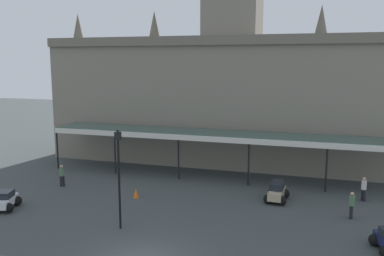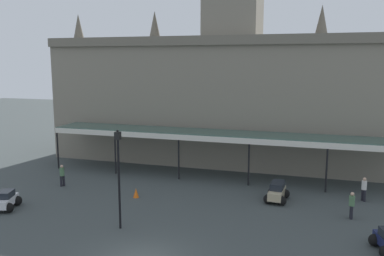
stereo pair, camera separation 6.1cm
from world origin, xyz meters
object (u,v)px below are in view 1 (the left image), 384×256
Objects in this scene: car_beige_estate at (277,193)px; pedestrian_beside_cars at (62,175)px; car_white_sedan at (6,202)px; traffic_cone at (136,193)px; pedestrian_near_entrance at (352,204)px; victorian_lamppost at (119,169)px; pedestrian_crossing_forecourt at (364,188)px.

pedestrian_beside_cars is (-16.00, -1.47, 0.34)m from car_beige_estate.
car_white_sedan reaches higher than traffic_cone.
car_white_sedan is at bearing -96.46° from pedestrian_beside_cars.
pedestrian_near_entrance is at bearing -1.33° from pedestrian_beside_cars.
victorian_lamppost is (-8.11, -7.39, 2.94)m from car_beige_estate.
pedestrian_crossing_forecourt is at bearing 74.05° from pedestrian_near_entrance.
car_white_sedan is (-16.60, -6.76, -0.06)m from car_beige_estate.
pedestrian_beside_cars is at bearing 173.36° from traffic_cone.
victorian_lamppost is at bearing -156.89° from pedestrian_near_entrance.
car_white_sedan is 1.33× the size of pedestrian_beside_cars.
pedestrian_beside_cars is at bearing 143.16° from victorian_lamppost.
car_beige_estate is 5.03m from pedestrian_near_entrance.
pedestrian_near_entrance reaches higher than car_beige_estate.
victorian_lamppost is 6.22m from traffic_cone.
traffic_cone is at bearing -178.88° from pedestrian_near_entrance.
pedestrian_beside_cars is 2.52× the size of traffic_cone.
victorian_lamppost is at bearing -146.70° from pedestrian_crossing_forecourt.
pedestrian_beside_cars is at bearing 83.54° from car_white_sedan.
victorian_lamppost reaches higher than traffic_cone.
traffic_cone is at bearing -166.81° from car_beige_estate.
car_beige_estate is 11.36m from victorian_lamppost.
victorian_lamppost reaches higher than car_beige_estate.
pedestrian_crossing_forecourt is 15.67m from traffic_cone.
pedestrian_near_entrance is 14.08m from victorian_lamppost.
car_beige_estate is at bearing 42.34° from victorian_lamppost.
traffic_cone is (-1.41, 5.16, -3.17)m from victorian_lamppost.
victorian_lamppost is at bearing -36.84° from pedestrian_beside_cars.
pedestrian_beside_cars is at bearing 178.67° from pedestrian_near_entrance.
pedestrian_beside_cars is at bearing -174.73° from car_beige_estate.
car_beige_estate is 17.92m from car_white_sedan.
car_beige_estate is 5.90m from pedestrian_crossing_forecourt.
car_beige_estate is 1.38× the size of pedestrian_near_entrance.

